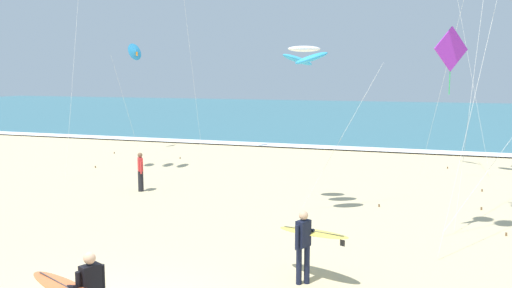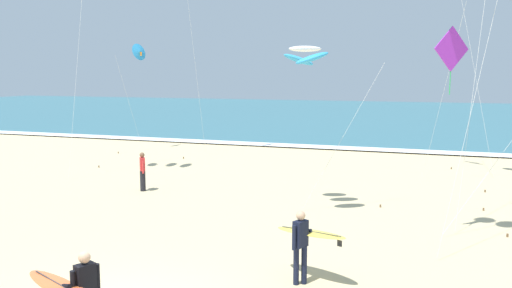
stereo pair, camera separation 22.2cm
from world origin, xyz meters
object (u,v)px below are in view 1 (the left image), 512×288
Objects in this scene: kite_delta_cobalt_high at (135,52)px; bystander_red_top at (140,172)px; surfer_lead at (307,238)px; kite_arc_ivory_far at (304,56)px; kite_diamond_violet_extra at (454,55)px.

kite_delta_cobalt_high is 4.18× the size of bystander_red_top.
kite_arc_ivory_far is (-1.60, 6.18, 4.30)m from surfer_lead.
kite_diamond_violet_extra is (4.67, -1.55, -0.08)m from kite_arc_ivory_far.
kite_delta_cobalt_high is at bearing 139.84° from kite_arc_ivory_far.
bystander_red_top is at bearing 172.77° from kite_arc_ivory_far.
kite_delta_cobalt_high reaches higher than surfer_lead.
kite_diamond_violet_extra is at bearing -35.42° from kite_delta_cobalt_high.
surfer_lead is at bearing -123.55° from kite_diamond_violet_extra.
surfer_lead is at bearing -75.52° from kite_arc_ivory_far.
kite_diamond_violet_extra reaches higher than surfer_lead.
kite_delta_cobalt_high is at bearing 144.58° from kite_diamond_violet_extra.
bystander_red_top is at bearing -58.33° from kite_delta_cobalt_high.
kite_diamond_violet_extra reaches higher than bystander_red_top.
surfer_lead is 11.09m from bystander_red_top.
kite_arc_ivory_far is 8.34m from bystander_red_top.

